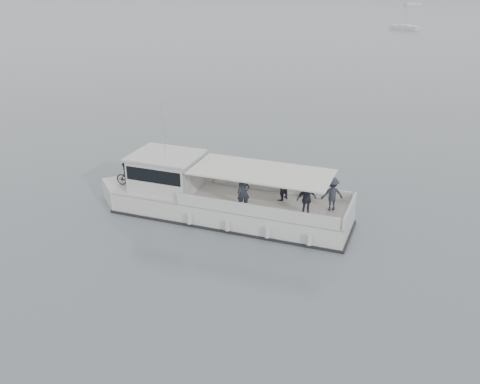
# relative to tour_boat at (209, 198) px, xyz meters

# --- Properties ---
(ground) EXTENTS (1400.00, 1400.00, 0.00)m
(ground) POSITION_rel_tour_boat_xyz_m (6.52, -0.70, -1.02)
(ground) COLOR #505B5E
(ground) RESTS_ON ground
(tour_boat) EXTENTS (14.88, 5.88, 6.20)m
(tour_boat) POSITION_rel_tour_boat_xyz_m (0.00, 0.00, 0.00)
(tour_boat) COLOR silver
(tour_boat) RESTS_ON ground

